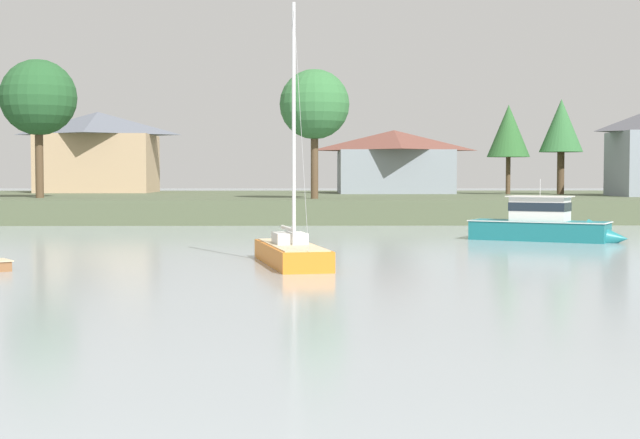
% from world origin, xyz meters
% --- Properties ---
extents(far_shore_bank, '(211.97, 40.23, 1.84)m').
position_xyz_m(far_shore_bank, '(0.00, 78.02, 0.92)').
color(far_shore_bank, '#4C563D').
rests_on(far_shore_bank, ground).
extents(sailboat_orange, '(3.41, 7.81, 11.20)m').
position_xyz_m(sailboat_orange, '(6.34, 29.03, 0.24)').
color(sailboat_orange, orange).
rests_on(sailboat_orange, ground).
extents(cruiser_teal, '(8.67, 6.04, 4.23)m').
position_xyz_m(cruiser_teal, '(20.67, 42.35, 0.61)').
color(cruiser_teal, '#196B70').
rests_on(cruiser_teal, ground).
extents(shore_tree_inland_c, '(5.38, 5.38, 9.96)m').
position_xyz_m(shore_tree_inland_c, '(7.66, 62.53, 9.05)').
color(shore_tree_inland_c, brown).
rests_on(shore_tree_inland_c, far_shore_bank).
extents(shore_tree_far_left, '(4.03, 4.03, 8.45)m').
position_xyz_m(shore_tree_far_left, '(26.16, 78.46, 7.78)').
color(shore_tree_far_left, brown).
rests_on(shore_tree_far_left, far_shore_bank).
extents(shore_tree_center_left, '(6.03, 6.03, 11.01)m').
position_xyz_m(shore_tree_center_left, '(-14.27, 65.31, 9.78)').
color(shore_tree_center_left, brown).
rests_on(shore_tree_center_left, far_shore_bank).
extents(shore_tree_center, '(4.07, 4.07, 8.96)m').
position_xyz_m(shore_tree_center, '(31.08, 78.18, 8.20)').
color(shore_tree_center, brown).
rests_on(shore_tree_center, far_shore_bank).
extents(cottage_hillside, '(12.29, 9.42, 8.35)m').
position_xyz_m(cottage_hillside, '(-14.54, 87.80, 6.14)').
color(cottage_hillside, tan).
rests_on(cottage_hillside, far_shore_bank).
extents(cottage_behind_trees, '(11.90, 10.79, 6.29)m').
position_xyz_m(cottage_behind_trees, '(15.84, 83.80, 5.09)').
color(cottage_behind_trees, gray).
rests_on(cottage_behind_trees, far_shore_bank).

